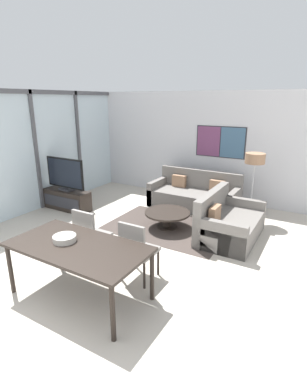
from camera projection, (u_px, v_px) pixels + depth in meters
The scene contains 14 objects.
ground_plane at pixel (28, 320), 3.66m from camera, with size 24.00×24.00×0.00m, color beige.
wall_back at pixel (203, 146), 7.89m from camera, with size 7.20×0.09×2.80m.
window_wall_left at pixel (35, 146), 7.03m from camera, with size 0.07×5.64×2.80m.
area_rug at pixel (167, 227), 6.31m from camera, with size 2.47×1.68×0.01m.
tv_console at pixel (67, 200), 7.29m from camera, with size 1.22×0.41×0.49m.
television at pixel (65, 175), 7.10m from camera, with size 1.12×0.20×0.79m.
sofa_main at pixel (195, 196), 7.45m from camera, with size 2.14×0.96×0.89m.
sofa_side at pixel (227, 223), 5.80m from camera, with size 0.96×1.59×0.89m.
coffee_table at pixel (167, 216), 6.23m from camera, with size 0.94×0.94×0.35m.
dining_table at pixel (78, 250), 3.92m from camera, with size 1.88×0.96×0.76m.
dining_chair_left at pixel (90, 233), 4.78m from camera, with size 0.46×0.46×0.94m.
dining_chair_centre at pixel (137, 248), 4.31m from camera, with size 0.46×0.46×0.94m.
fruit_bowl at pixel (65, 238), 4.00m from camera, with size 0.31×0.31×0.08m.
floor_lamp at pixel (255, 162), 6.39m from camera, with size 0.42×0.42×1.49m.
Camera 1 is at (2.86, -1.84, 2.58)m, focal length 28.00 mm.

